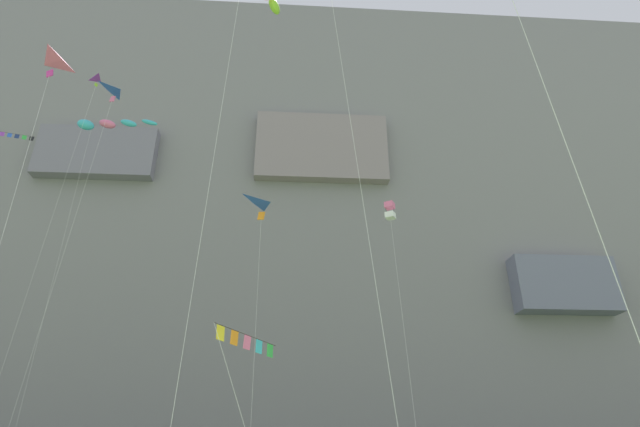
{
  "coord_description": "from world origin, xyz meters",
  "views": [
    {
      "loc": [
        -3.71,
        -0.0,
        3.29
      ],
      "look_at": [
        -2.1,
        25.3,
        15.52
      ],
      "focal_mm": 28.17,
      "sensor_mm": 36.0,
      "label": 1
    }
  ],
  "objects_px": {
    "kite_delta_low_center": "(94,102)",
    "kite_delta_high_center": "(117,101)",
    "kite_delta_high_right": "(41,78)",
    "kite_box_mid_right": "(390,212)",
    "kite_banner_mid_center": "(248,348)",
    "kite_delta_far_right": "(269,215)",
    "kite_windsock_upper_right": "(106,124)"
  },
  "relations": [
    {
      "from": "kite_box_mid_right",
      "to": "kite_delta_far_right",
      "type": "relative_size",
      "value": 1.15
    },
    {
      "from": "kite_delta_low_center",
      "to": "kite_delta_high_center",
      "type": "distance_m",
      "value": 8.62
    },
    {
      "from": "kite_delta_high_right",
      "to": "kite_box_mid_right",
      "type": "height_order",
      "value": "kite_delta_high_right"
    },
    {
      "from": "kite_delta_high_right",
      "to": "kite_delta_low_center",
      "type": "bearing_deg",
      "value": 103.48
    },
    {
      "from": "kite_delta_high_center",
      "to": "kite_delta_far_right",
      "type": "xyz_separation_m",
      "value": [
        12.21,
        -4.91,
        -11.6
      ]
    },
    {
      "from": "kite_banner_mid_center",
      "to": "kite_delta_high_center",
      "type": "bearing_deg",
      "value": 133.23
    },
    {
      "from": "kite_delta_high_center",
      "to": "kite_delta_high_right",
      "type": "bearing_deg",
      "value": -98.77
    },
    {
      "from": "kite_delta_high_right",
      "to": "kite_box_mid_right",
      "type": "distance_m",
      "value": 22.85
    },
    {
      "from": "kite_banner_mid_center",
      "to": "kite_delta_high_center",
      "type": "relative_size",
      "value": 0.26
    },
    {
      "from": "kite_banner_mid_center",
      "to": "kite_delta_high_right",
      "type": "height_order",
      "value": "kite_delta_high_right"
    },
    {
      "from": "kite_box_mid_right",
      "to": "kite_windsock_upper_right",
      "type": "bearing_deg",
      "value": 158.78
    },
    {
      "from": "kite_delta_high_center",
      "to": "kite_windsock_upper_right",
      "type": "height_order",
      "value": "kite_windsock_upper_right"
    },
    {
      "from": "kite_delta_low_center",
      "to": "kite_delta_high_right",
      "type": "height_order",
      "value": "kite_delta_low_center"
    },
    {
      "from": "kite_banner_mid_center",
      "to": "kite_windsock_upper_right",
      "type": "relative_size",
      "value": 0.23
    },
    {
      "from": "kite_windsock_upper_right",
      "to": "kite_box_mid_right",
      "type": "height_order",
      "value": "kite_windsock_upper_right"
    },
    {
      "from": "kite_delta_high_right",
      "to": "kite_windsock_upper_right",
      "type": "bearing_deg",
      "value": 99.94
    },
    {
      "from": "kite_delta_high_center",
      "to": "kite_box_mid_right",
      "type": "relative_size",
      "value": 1.5
    },
    {
      "from": "kite_box_mid_right",
      "to": "kite_banner_mid_center",
      "type": "bearing_deg",
      "value": -125.48
    },
    {
      "from": "kite_banner_mid_center",
      "to": "kite_box_mid_right",
      "type": "relative_size",
      "value": 0.39
    },
    {
      "from": "kite_delta_low_center",
      "to": "kite_delta_high_right",
      "type": "xyz_separation_m",
      "value": [
        3.3,
        -13.77,
        -8.91
      ]
    },
    {
      "from": "kite_windsock_upper_right",
      "to": "kite_delta_high_center",
      "type": "bearing_deg",
      "value": -63.46
    },
    {
      "from": "kite_delta_low_center",
      "to": "kite_box_mid_right",
      "type": "distance_m",
      "value": 29.23
    },
    {
      "from": "kite_delta_low_center",
      "to": "kite_windsock_upper_right",
      "type": "distance_m",
      "value": 2.28
    },
    {
      "from": "kite_windsock_upper_right",
      "to": "kite_delta_far_right",
      "type": "bearing_deg",
      "value": -38.49
    },
    {
      "from": "kite_windsock_upper_right",
      "to": "kite_delta_high_right",
      "type": "bearing_deg",
      "value": -80.06
    },
    {
      "from": "kite_delta_far_right",
      "to": "kite_banner_mid_center",
      "type": "bearing_deg",
      "value": -91.16
    },
    {
      "from": "kite_banner_mid_center",
      "to": "kite_delta_high_center",
      "type": "xyz_separation_m",
      "value": [
        -12.05,
        12.82,
        20.81
      ]
    },
    {
      "from": "kite_delta_low_center",
      "to": "kite_delta_high_right",
      "type": "bearing_deg",
      "value": -76.52
    },
    {
      "from": "kite_windsock_upper_right",
      "to": "kite_delta_far_right",
      "type": "distance_m",
      "value": 25.54
    },
    {
      "from": "kite_delta_far_right",
      "to": "kite_delta_high_right",
      "type": "bearing_deg",
      "value": -167.75
    },
    {
      "from": "kite_delta_high_center",
      "to": "kite_windsock_upper_right",
      "type": "xyz_separation_m",
      "value": [
        -3.97,
        7.96,
        3.39
      ]
    },
    {
      "from": "kite_banner_mid_center",
      "to": "kite_delta_far_right",
      "type": "relative_size",
      "value": 0.45
    }
  ]
}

